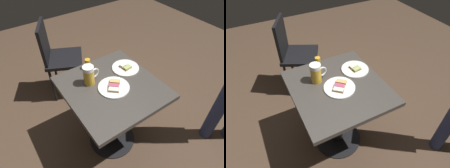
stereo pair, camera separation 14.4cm
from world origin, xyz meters
TOP-DOWN VIEW (x-y plane):
  - ground_plane at (0.00, 0.00)m, footprint 6.00×6.00m
  - cafe_table at (0.00, 0.00)m, footprint 0.69×0.72m
  - plate_near at (0.00, -0.02)m, footprint 0.24×0.24m
  - plate_far at (0.21, 0.11)m, footprint 0.22×0.22m
  - beer_mug at (-0.12, 0.13)m, footprint 0.14×0.08m
  - beer_glass_small at (-0.04, 0.29)m, footprint 0.04×0.04m
  - cafe_chair at (-0.09, 0.90)m, footprint 0.51×0.51m

SIDE VIEW (x-z plane):
  - ground_plane at x=0.00m, z-range 0.00..0.00m
  - cafe_chair at x=-0.09m, z-range 0.08..0.97m
  - cafe_table at x=0.00m, z-range 0.19..0.91m
  - plate_far at x=0.21m, z-range 0.71..0.74m
  - plate_near at x=0.00m, z-range 0.71..0.74m
  - beer_glass_small at x=-0.04m, z-range 0.72..0.81m
  - beer_mug at x=-0.12m, z-range 0.72..0.87m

